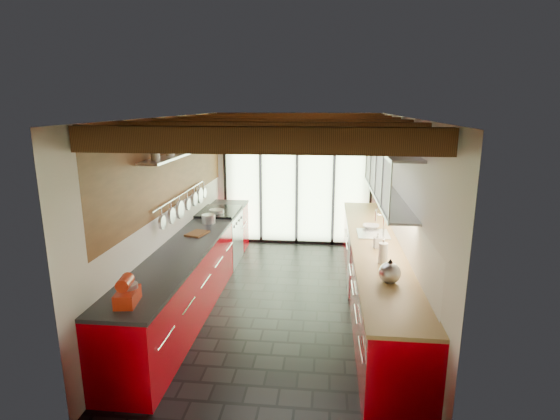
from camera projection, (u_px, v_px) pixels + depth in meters
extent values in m
plane|color=black|center=(283.00, 300.00, 6.31)|extent=(5.50, 5.50, 0.00)
plane|color=silver|center=(297.00, 180.00, 8.66)|extent=(3.20, 0.00, 3.20)
plane|color=silver|center=(248.00, 301.00, 3.35)|extent=(3.20, 0.00, 3.20)
plane|color=silver|center=(171.00, 211.00, 6.17)|extent=(0.00, 5.50, 5.50)
plane|color=silver|center=(402.00, 217.00, 5.84)|extent=(0.00, 5.50, 5.50)
plane|color=#472814|center=(284.00, 117.00, 5.69)|extent=(5.50, 5.50, 0.00)
cube|color=#593316|center=(256.00, 140.00, 3.55)|extent=(3.14, 0.14, 0.22)
cube|color=#593316|center=(270.00, 133.00, 4.42)|extent=(3.14, 0.14, 0.22)
cube|color=#593316|center=(280.00, 128.00, 5.29)|extent=(3.14, 0.14, 0.22)
cube|color=#593316|center=(287.00, 125.00, 6.16)|extent=(3.14, 0.14, 0.22)
cube|color=#593316|center=(292.00, 122.00, 7.03)|extent=(3.14, 0.14, 0.22)
cube|color=#593316|center=(296.00, 120.00, 7.90)|extent=(3.14, 0.14, 0.22)
cube|color=brown|center=(297.00, 126.00, 8.37)|extent=(3.14, 0.06, 0.50)
plane|color=brown|center=(175.00, 161.00, 6.20)|extent=(0.00, 4.90, 4.90)
plane|color=#C6EAAD|center=(297.00, 191.00, 8.70)|extent=(2.90, 0.00, 2.90)
cube|color=black|center=(225.00, 190.00, 8.83)|extent=(0.05, 0.04, 2.15)
cube|color=black|center=(371.00, 193.00, 8.53)|extent=(0.05, 0.04, 2.15)
cube|color=black|center=(297.00, 192.00, 8.65)|extent=(0.06, 0.05, 2.15)
cube|color=black|center=(297.00, 137.00, 8.40)|extent=(2.90, 0.05, 0.06)
cylinder|color=red|center=(297.00, 126.00, 8.33)|extent=(0.34, 0.04, 0.34)
cylinder|color=beige|center=(297.00, 126.00, 8.31)|extent=(0.28, 0.02, 0.28)
cube|color=#B9000A|center=(196.00, 268.00, 6.34)|extent=(0.65, 5.00, 0.88)
cube|color=black|center=(195.00, 238.00, 6.23)|extent=(0.68, 5.00, 0.04)
cube|color=silver|center=(220.00, 239.00, 7.74)|extent=(0.66, 0.90, 0.90)
cube|color=black|center=(219.00, 212.00, 7.62)|extent=(0.65, 0.90, 0.06)
cube|color=#B9000A|center=(374.00, 276.00, 6.07)|extent=(0.65, 5.00, 0.88)
cube|color=#9E7A4D|center=(376.00, 244.00, 5.97)|extent=(0.68, 5.00, 0.04)
cube|color=white|center=(349.00, 265.00, 6.49)|extent=(0.02, 0.60, 0.84)
cube|color=silver|center=(373.00, 234.00, 6.35)|extent=(0.45, 0.52, 0.02)
cylinder|color=silver|center=(384.00, 223.00, 6.29)|extent=(0.02, 0.02, 0.34)
torus|color=silver|center=(380.00, 211.00, 6.26)|extent=(0.14, 0.02, 0.14)
plane|color=silver|center=(376.00, 172.00, 6.03)|extent=(0.00, 3.00, 3.00)
cube|color=#9EA0A5|center=(387.00, 196.00, 6.09)|extent=(0.34, 3.00, 0.03)
cube|color=#9EA0A5|center=(390.00, 148.00, 5.93)|extent=(0.34, 3.00, 0.03)
cylinder|color=silver|center=(181.00, 195.00, 6.41)|extent=(0.02, 2.20, 0.02)
cube|color=silver|center=(183.00, 152.00, 6.16)|extent=(0.28, 2.60, 0.03)
cylinder|color=silver|center=(162.00, 223.00, 5.58)|extent=(0.04, 0.18, 0.18)
cylinder|color=silver|center=(172.00, 216.00, 5.92)|extent=(0.04, 0.22, 0.22)
cylinder|color=silver|center=(180.00, 210.00, 6.26)|extent=(0.04, 0.26, 0.26)
cylinder|color=silver|center=(188.00, 204.00, 6.60)|extent=(0.04, 0.18, 0.18)
cylinder|color=silver|center=(195.00, 199.00, 6.93)|extent=(0.04, 0.22, 0.22)
cylinder|color=silver|center=(200.00, 196.00, 7.22)|extent=(0.04, 0.26, 0.26)
cylinder|color=silver|center=(204.00, 193.00, 7.46)|extent=(0.04, 0.18, 0.18)
cube|color=red|center=(127.00, 297.00, 4.13)|extent=(0.23, 0.34, 0.14)
cylinder|color=red|center=(125.00, 282.00, 4.07)|extent=(0.15, 0.22, 0.12)
cylinder|color=silver|center=(130.00, 290.00, 4.17)|extent=(0.18, 0.18, 0.14)
cylinder|color=silver|center=(209.00, 219.00, 6.93)|extent=(0.28, 0.28, 0.14)
cylinder|color=silver|center=(217.00, 212.00, 7.44)|extent=(0.28, 0.28, 0.10)
cube|color=brown|center=(197.00, 234.00, 6.34)|extent=(0.32, 0.38, 0.03)
sphere|color=silver|center=(390.00, 272.00, 4.62)|extent=(0.30, 0.30, 0.23)
cone|color=black|center=(390.00, 261.00, 4.59)|extent=(0.11, 0.11, 0.06)
cylinder|color=silver|center=(388.00, 267.00, 4.74)|extent=(0.05, 0.09, 0.05)
cylinder|color=white|center=(383.00, 253.00, 5.18)|extent=(0.11, 0.11, 0.24)
cylinder|color=silver|center=(384.00, 241.00, 5.14)|extent=(0.02, 0.02, 0.05)
imported|color=silver|center=(378.00, 240.00, 5.73)|extent=(0.11, 0.11, 0.21)
imported|color=silver|center=(371.00, 227.00, 6.63)|extent=(0.29, 0.29, 0.06)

